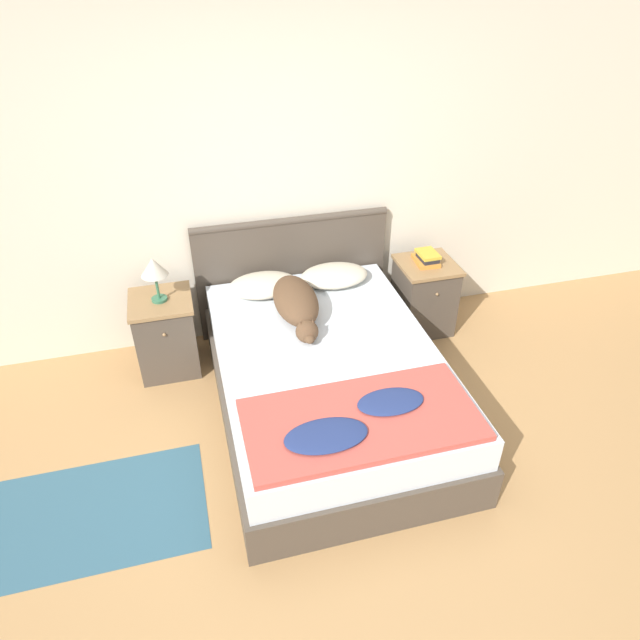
{
  "coord_description": "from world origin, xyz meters",
  "views": [
    {
      "loc": [
        -0.68,
        -1.81,
        2.76
      ],
      "look_at": [
        0.12,
        1.2,
        0.62
      ],
      "focal_mm": 32.0,
      "sensor_mm": 36.0,
      "label": 1
    }
  ],
  "objects_px": {
    "pillow_right": "(334,275)",
    "table_lamp": "(154,269)",
    "nightstand_left": "(166,334)",
    "nightstand_right": "(424,296)",
    "book_stack": "(427,258)",
    "bed": "(328,381)",
    "pillow_left": "(263,285)",
    "dog": "(297,303)"
  },
  "relations": [
    {
      "from": "nightstand_right",
      "to": "book_stack",
      "type": "relative_size",
      "value": 2.52
    },
    {
      "from": "bed",
      "to": "book_stack",
      "type": "bearing_deg",
      "value": 37.68
    },
    {
      "from": "dog",
      "to": "book_stack",
      "type": "bearing_deg",
      "value": 16.75
    },
    {
      "from": "pillow_left",
      "to": "dog",
      "type": "bearing_deg",
      "value": -65.0
    },
    {
      "from": "nightstand_left",
      "to": "pillow_left",
      "type": "height_order",
      "value": "pillow_left"
    },
    {
      "from": "bed",
      "to": "table_lamp",
      "type": "height_order",
      "value": "table_lamp"
    },
    {
      "from": "pillow_right",
      "to": "nightstand_left",
      "type": "bearing_deg",
      "value": -178.15
    },
    {
      "from": "bed",
      "to": "table_lamp",
      "type": "xyz_separation_m",
      "value": [
        -1.02,
        0.76,
        0.6
      ]
    },
    {
      "from": "nightstand_left",
      "to": "pillow_right",
      "type": "relative_size",
      "value": 1.16
    },
    {
      "from": "pillow_left",
      "to": "book_stack",
      "type": "bearing_deg",
      "value": -1.13
    },
    {
      "from": "dog",
      "to": "bed",
      "type": "bearing_deg",
      "value": -76.9
    },
    {
      "from": "pillow_right",
      "to": "pillow_left",
      "type": "bearing_deg",
      "value": 180.0
    },
    {
      "from": "book_stack",
      "to": "nightstand_left",
      "type": "bearing_deg",
      "value": -179.53
    },
    {
      "from": "dog",
      "to": "table_lamp",
      "type": "height_order",
      "value": "table_lamp"
    },
    {
      "from": "nightstand_right",
      "to": "table_lamp",
      "type": "relative_size",
      "value": 1.81
    },
    {
      "from": "pillow_right",
      "to": "book_stack",
      "type": "relative_size",
      "value": 2.17
    },
    {
      "from": "pillow_right",
      "to": "dog",
      "type": "relative_size",
      "value": 0.63
    },
    {
      "from": "nightstand_right",
      "to": "pillow_right",
      "type": "relative_size",
      "value": 1.16
    },
    {
      "from": "table_lamp",
      "to": "book_stack",
      "type": "bearing_deg",
      "value": 0.7
    },
    {
      "from": "dog",
      "to": "book_stack",
      "type": "height_order",
      "value": "dog"
    },
    {
      "from": "bed",
      "to": "table_lamp",
      "type": "bearing_deg",
      "value": 143.32
    },
    {
      "from": "nightstand_right",
      "to": "pillow_left",
      "type": "height_order",
      "value": "pillow_left"
    },
    {
      "from": "nightstand_left",
      "to": "pillow_left",
      "type": "relative_size",
      "value": 1.16
    },
    {
      "from": "book_stack",
      "to": "pillow_right",
      "type": "bearing_deg",
      "value": 178.05
    },
    {
      "from": "nightstand_right",
      "to": "table_lamp",
      "type": "distance_m",
      "value": 2.12
    },
    {
      "from": "bed",
      "to": "pillow_left",
      "type": "relative_size",
      "value": 4.02
    },
    {
      "from": "nightstand_right",
      "to": "book_stack",
      "type": "bearing_deg",
      "value": 104.48
    },
    {
      "from": "nightstand_left",
      "to": "book_stack",
      "type": "relative_size",
      "value": 2.52
    },
    {
      "from": "nightstand_left",
      "to": "bed",
      "type": "bearing_deg",
      "value": -36.98
    },
    {
      "from": "bed",
      "to": "pillow_right",
      "type": "xyz_separation_m",
      "value": [
        0.27,
        0.81,
        0.33
      ]
    },
    {
      "from": "book_stack",
      "to": "dog",
      "type": "bearing_deg",
      "value": -163.25
    },
    {
      "from": "dog",
      "to": "book_stack",
      "type": "relative_size",
      "value": 3.45
    },
    {
      "from": "nightstand_right",
      "to": "book_stack",
      "type": "distance_m",
      "value": 0.34
    },
    {
      "from": "table_lamp",
      "to": "pillow_left",
      "type": "bearing_deg",
      "value": 3.85
    },
    {
      "from": "bed",
      "to": "nightstand_right",
      "type": "height_order",
      "value": "nightstand_right"
    },
    {
      "from": "pillow_right",
      "to": "table_lamp",
      "type": "distance_m",
      "value": 1.33
    },
    {
      "from": "nightstand_left",
      "to": "book_stack",
      "type": "bearing_deg",
      "value": 0.47
    },
    {
      "from": "nightstand_right",
      "to": "table_lamp",
      "type": "height_order",
      "value": "table_lamp"
    },
    {
      "from": "bed",
      "to": "nightstand_right",
      "type": "distance_m",
      "value": 1.28
    },
    {
      "from": "pillow_right",
      "to": "table_lamp",
      "type": "bearing_deg",
      "value": -177.77
    },
    {
      "from": "nightstand_left",
      "to": "dog",
      "type": "distance_m",
      "value": 1.03
    },
    {
      "from": "table_lamp",
      "to": "nightstand_left",
      "type": "bearing_deg",
      "value": 90.0
    }
  ]
}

